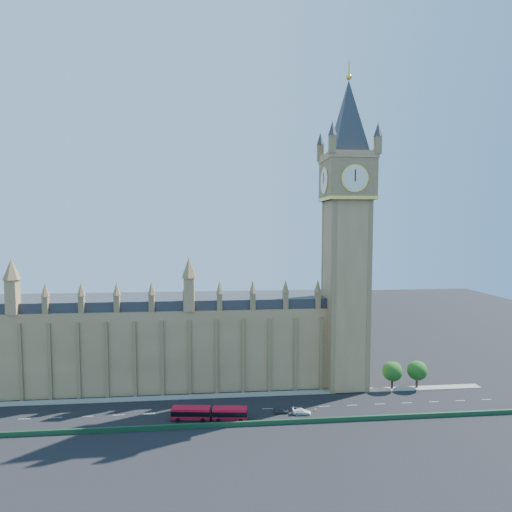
{
  "coord_description": "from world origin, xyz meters",
  "views": [
    {
      "loc": [
        -0.98,
        -105.83,
        49.87
      ],
      "look_at": [
        9.7,
        10.0,
        41.53
      ],
      "focal_mm": 28.0,
      "sensor_mm": 36.0,
      "label": 1
    }
  ],
  "objects": [
    {
      "name": "palace_westminster",
      "position": [
        -25.0,
        22.0,
        13.86
      ],
      "size": [
        120.0,
        20.0,
        28.0
      ],
      "color": "#9A744A",
      "rests_on": "ground"
    },
    {
      "name": "elizabeth_tower",
      "position": [
        38.0,
        13.99,
        54.56
      ],
      "size": [
        20.59,
        20.59,
        105.0
      ],
      "color": "#9A744A",
      "rests_on": "ground"
    },
    {
      "name": "cone_d",
      "position": [
        21.8,
        -3.94,
        0.33
      ],
      "size": [
        0.45,
        0.45,
        0.67
      ],
      "rotation": [
        0.0,
        0.0,
        0.08
      ],
      "color": "black",
      "rests_on": "ground"
    },
    {
      "name": "car_silver",
      "position": [
        2.77,
        -3.2,
        0.78
      ],
      "size": [
        4.83,
        1.96,
        1.56
      ],
      "primitive_type": "imported",
      "rotation": [
        0.0,
        0.0,
        1.51
      ],
      "color": "#A3A7AA",
      "rests_on": "ground"
    },
    {
      "name": "cone_a",
      "position": [
        19.11,
        -0.47,
        0.34
      ],
      "size": [
        0.44,
        0.44,
        0.7
      ],
      "rotation": [
        0.0,
        0.0,
        0.0
      ],
      "color": "black",
      "rests_on": "ground"
    },
    {
      "name": "kerb_north",
      "position": [
        0.0,
        9.5,
        0.08
      ],
      "size": [
        160.0,
        3.0,
        0.16
      ],
      "primitive_type": "cube",
      "color": "gray",
      "rests_on": "ground"
    },
    {
      "name": "cone_c",
      "position": [
        21.14,
        -1.8,
        0.36
      ],
      "size": [
        0.47,
        0.47,
        0.73
      ],
      "rotation": [
        0.0,
        0.0,
        -0.03
      ],
      "color": "black",
      "rests_on": "ground"
    },
    {
      "name": "tree_east_far",
      "position": [
        60.22,
        10.08,
        5.64
      ],
      "size": [
        6.0,
        6.0,
        8.5
      ],
      "color": "#382619",
      "rests_on": "ground"
    },
    {
      "name": "bridge_parapet",
      "position": [
        0.0,
        -9.0,
        0.6
      ],
      "size": [
        160.0,
        0.6,
        1.2
      ],
      "primitive_type": "cube",
      "color": "#1E4C2D",
      "rests_on": "ground"
    },
    {
      "name": "car_grey",
      "position": [
        15.38,
        -3.0,
        0.66
      ],
      "size": [
        3.87,
        1.61,
        1.31
      ],
      "primitive_type": "imported",
      "rotation": [
        0.0,
        0.0,
        1.59
      ],
      "color": "#3C3F43",
      "rests_on": "ground"
    },
    {
      "name": "cone_b",
      "position": [
        24.82,
        -2.53,
        0.35
      ],
      "size": [
        0.59,
        0.59,
        0.72
      ],
      "rotation": [
        0.0,
        0.0,
        -0.39
      ],
      "color": "black",
      "rests_on": "ground"
    },
    {
      "name": "tree_east_near",
      "position": [
        52.22,
        10.08,
        5.64
      ],
      "size": [
        6.0,
        6.0,
        8.5
      ],
      "color": "#382619",
      "rests_on": "ground"
    },
    {
      "name": "car_white",
      "position": [
        20.69,
        -4.11,
        0.71
      ],
      "size": [
        5.04,
        2.4,
        1.42
      ],
      "primitive_type": "imported",
      "rotation": [
        0.0,
        0.0,
        1.48
      ],
      "color": "white",
      "rests_on": "ground"
    },
    {
      "name": "ground",
      "position": [
        0.0,
        0.0,
        0.0
      ],
      "size": [
        400.0,
        400.0,
        0.0
      ],
      "primitive_type": "plane",
      "color": "black",
      "rests_on": "ground"
    },
    {
      "name": "red_bus",
      "position": [
        -3.82,
        -4.99,
        1.75
      ],
      "size": [
        19.72,
        5.02,
        3.32
      ],
      "rotation": [
        0.0,
        0.0,
        -0.11
      ],
      "color": "red",
      "rests_on": "ground"
    }
  ]
}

